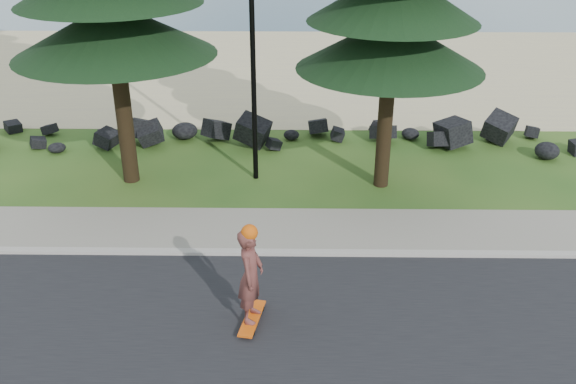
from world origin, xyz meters
name	(u,v)px	position (x,y,z in m)	size (l,w,h in m)	color
ground	(248,234)	(0.00, 0.00, 0.00)	(160.00, 160.00, 0.00)	#214B17
road	(230,362)	(0.00, -4.50, 0.01)	(160.00, 7.00, 0.02)	black
kerb	(245,253)	(0.00, -0.90, 0.05)	(160.00, 0.20, 0.10)	#ACA59B
sidewalk	(249,229)	(0.00, 0.20, 0.04)	(160.00, 2.00, 0.08)	gray
beach_sand	(271,69)	(0.00, 14.50, 0.01)	(160.00, 15.00, 0.01)	beige
seawall_boulders	(260,146)	(0.00, 5.60, 0.00)	(60.00, 2.40, 1.10)	black
lamp_post	(252,32)	(0.00, 3.20, 4.13)	(0.25, 0.14, 8.14)	black
skateboarder	(251,276)	(0.32, -3.37, 1.08)	(0.58, 1.18, 2.14)	#E2540D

